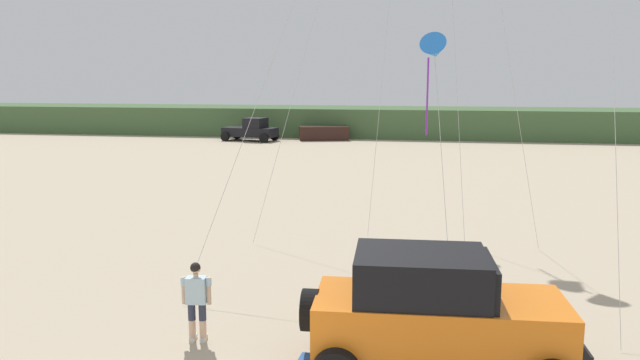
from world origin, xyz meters
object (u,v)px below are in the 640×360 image
(jeep, at_px, (435,311))
(distant_pickup, at_px, (251,130))
(kite_orange_streamer, at_px, (434,51))
(distant_sedan, at_px, (324,133))
(person_watching, at_px, (197,297))

(jeep, distance_m, distant_pickup, 42.76)
(kite_orange_streamer, bearing_deg, distant_pickup, 114.38)
(jeep, bearing_deg, kite_orange_streamer, 91.38)
(distant_sedan, distance_m, kite_orange_streamer, 36.91)
(jeep, height_order, distant_pickup, jeep)
(jeep, distance_m, person_watching, 4.76)
(jeep, relative_size, distant_pickup, 1.01)
(distant_sedan, bearing_deg, person_watching, -99.11)
(person_watching, xyz_separation_m, distant_pickup, (-10.66, 39.35, 0.00))
(distant_pickup, xyz_separation_m, distant_sedan, (5.99, 1.74, -0.34))
(distant_pickup, relative_size, distant_sedan, 1.16)
(distant_pickup, bearing_deg, person_watching, -74.84)
(jeep, height_order, kite_orange_streamer, kite_orange_streamer)
(person_watching, bearing_deg, jeep, -6.63)
(jeep, distance_m, distant_sedan, 42.69)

